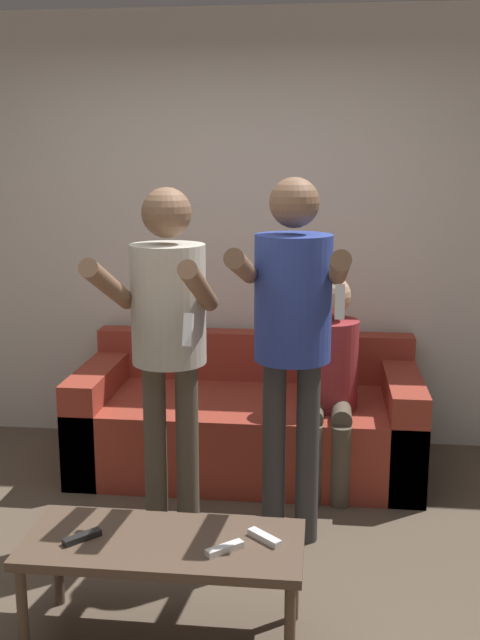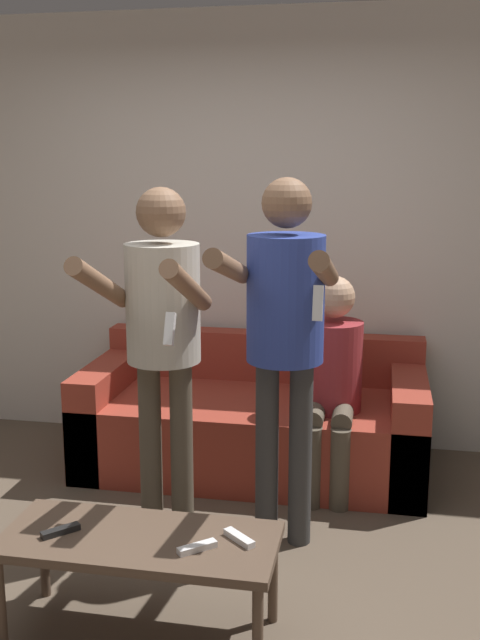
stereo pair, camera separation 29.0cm
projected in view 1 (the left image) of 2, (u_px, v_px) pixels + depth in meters
The scene contains 10 objects.
ground_plane at pixel (170, 603), 3.12m from camera, with size 14.00×14.00×0.00m, color brown.
wall_back at pixel (228, 233), 4.74m from camera, with size 6.40×0.06×2.70m.
couch at pixel (248, 423), 4.46m from camera, with size 1.99×0.93×0.75m.
person_standing_left at pixel (168, 322), 3.47m from camera, with size 0.47×0.78×1.69m.
person_standing_right at pixel (292, 318), 3.40m from camera, with size 0.47×0.82×1.74m.
person_seated at pixel (328, 371), 4.13m from camera, with size 0.33×0.54×1.19m.
coffee_table at pixel (163, 550), 2.81m from camera, with size 1.05×0.45×0.42m.
remote_near at pixel (225, 549), 2.71m from camera, with size 0.14×0.12×0.02m.
remote_mid at pixel (82, 537), 2.79m from camera, with size 0.13×0.13×0.02m.
remote_far at pixel (264, 538), 2.79m from camera, with size 0.14×0.13×0.02m.
Camera 1 is at (0.60, -2.75, 1.82)m, focal length 42.00 mm.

